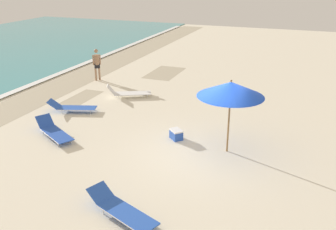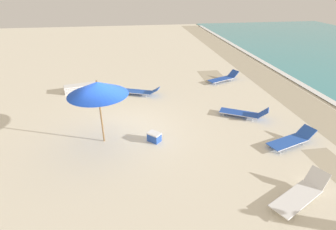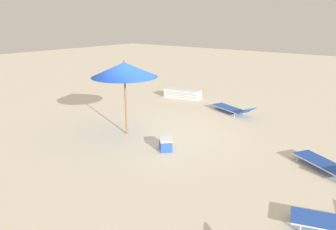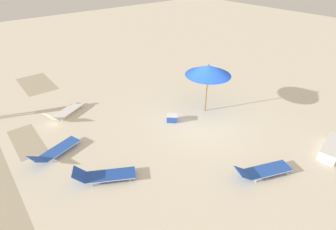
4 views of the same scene
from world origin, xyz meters
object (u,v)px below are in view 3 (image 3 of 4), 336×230
at_px(lounger_stack, 183,94).
at_px(cooler_box, 165,144).
at_px(sun_lounger_under_umbrella, 331,166).
at_px(beach_umbrella, 124,70).
at_px(sun_lounger_mid_beach_solo, 232,109).

relative_size(lounger_stack, cooler_box, 3.19).
distance_m(sun_lounger_under_umbrella, cooler_box, 4.55).
bearing_deg(sun_lounger_under_umbrella, beach_umbrella, -49.97).
bearing_deg(sun_lounger_under_umbrella, cooler_box, -41.86).
bearing_deg(lounger_stack, sun_lounger_mid_beach_solo, 61.60).
xyz_separation_m(beach_umbrella, lounger_stack, (-5.54, -1.61, -2.01)).
distance_m(lounger_stack, sun_lounger_mid_beach_solo, 3.43).
distance_m(sun_lounger_mid_beach_solo, cooler_box, 4.85).
relative_size(lounger_stack, sun_lounger_under_umbrella, 0.90).
height_order(sun_lounger_under_umbrella, sun_lounger_mid_beach_solo, sun_lounger_under_umbrella).
relative_size(beach_umbrella, sun_lounger_mid_beach_solo, 1.13).
bearing_deg(beach_umbrella, sun_lounger_under_umbrella, 100.12).
xyz_separation_m(lounger_stack, sun_lounger_under_umbrella, (4.42, 7.89, 0.01)).
distance_m(beach_umbrella, lounger_stack, 6.11).
distance_m(lounger_stack, sun_lounger_under_umbrella, 9.04).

